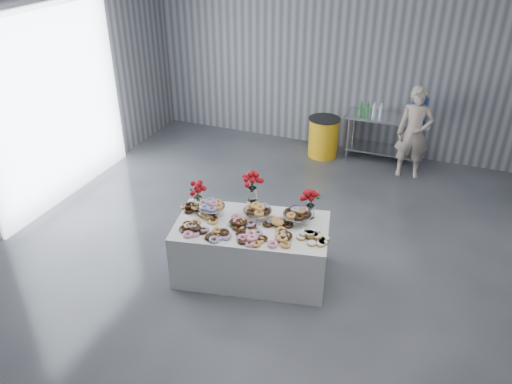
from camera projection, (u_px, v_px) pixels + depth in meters
ground at (272, 284)px, 6.36m from camera, size 9.00×9.00×0.00m
room_walls at (254, 77)px, 5.19m from camera, size 8.04×9.04×4.02m
display_table at (252, 249)px, 6.37m from camera, size 2.06×1.36×0.75m
prep_table at (387, 131)px, 9.12m from camera, size 1.50×0.60×0.90m
donut_mounds at (250, 224)px, 6.12m from camera, size 1.93×1.15×0.09m
cake_stand_left at (211, 205)px, 6.33m from camera, size 0.36×0.36×0.17m
cake_stand_mid at (258, 209)px, 6.24m from camera, size 0.36×0.36×0.17m
cake_stand_right at (297, 213)px, 6.16m from camera, size 0.36×0.36×0.17m
danish_pile at (311, 234)px, 5.92m from camera, size 0.48×0.48×0.11m
bouquet_left at (197, 189)px, 6.37m from camera, size 0.26×0.26×0.42m
bouquet_right at (311, 197)px, 6.19m from camera, size 0.26×0.26×0.42m
bouquet_center at (253, 184)px, 6.30m from camera, size 0.26×0.26×0.57m
water_jug at (420, 107)px, 8.70m from camera, size 0.28×0.28×0.55m
drink_bottles at (371, 109)px, 8.94m from camera, size 0.54×0.08×0.27m
person at (414, 133)px, 8.56m from camera, size 0.64×0.47×1.62m
trash_barrel at (323, 137)px, 9.48m from camera, size 0.59×0.59×0.76m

